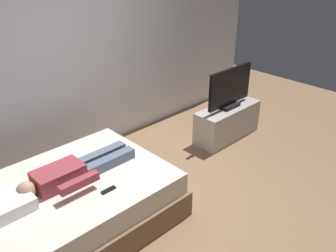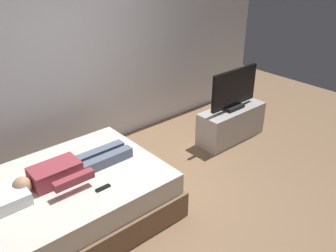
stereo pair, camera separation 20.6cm
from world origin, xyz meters
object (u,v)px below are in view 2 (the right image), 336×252
(tv_stand, at_px, (231,124))
(tv, at_px, (234,90))
(bed, at_px, (71,200))
(person, at_px, (68,169))
(remote, at_px, (103,188))

(tv_stand, relative_size, tv, 1.25)
(bed, relative_size, person, 1.55)
(tv_stand, bearing_deg, bed, -177.86)
(bed, height_order, tv_stand, bed)
(bed, height_order, person, person)
(person, relative_size, tv, 1.43)
(remote, height_order, tv_stand, remote)
(bed, bearing_deg, person, 44.06)
(tv_stand, xyz_separation_m, tv, (0.00, 0.00, 0.53))
(bed, height_order, remote, remote)
(remote, relative_size, tv_stand, 0.14)
(person, relative_size, remote, 8.40)
(bed, xyz_separation_m, remote, (0.18, -0.38, 0.29))
(remote, relative_size, tv, 0.17)
(remote, distance_m, tv, 2.54)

